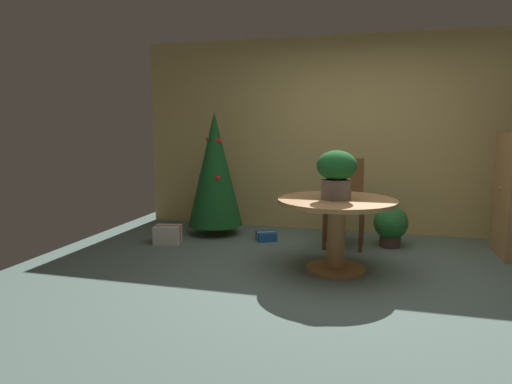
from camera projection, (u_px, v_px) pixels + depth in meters
ground_plane at (342, 283)px, 4.20m from camera, size 6.60×6.60×0.00m
back_wall_panel at (359, 135)px, 6.11m from camera, size 6.00×0.10×2.60m
round_dining_table at (337, 219)px, 4.48m from camera, size 1.15×1.15×0.72m
flower_vase at (337, 172)px, 4.40m from camera, size 0.39×0.39×0.47m
wooden_chair_far at (345, 197)px, 5.44m from camera, size 0.45×0.42×1.04m
holiday_tree at (215, 169)px, 5.98m from camera, size 0.71×0.71×1.60m
gift_box_cream at (168, 235)px, 5.59m from camera, size 0.35×0.28×0.22m
gift_box_blue at (266, 236)px, 5.76m from camera, size 0.31×0.30×0.11m
potted_plant at (391, 225)px, 5.42m from camera, size 0.40×0.40×0.49m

